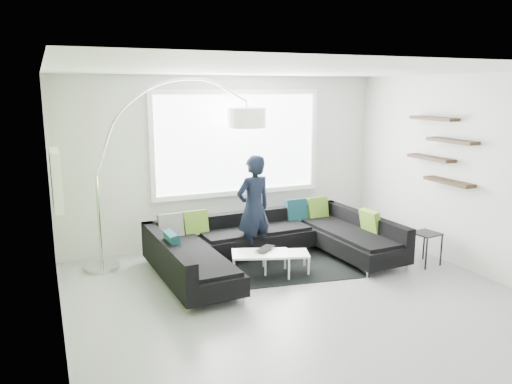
{
  "coord_description": "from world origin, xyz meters",
  "views": [
    {
      "loc": [
        -2.82,
        -5.27,
        2.59
      ],
      "look_at": [
        -0.14,
        0.9,
        1.19
      ],
      "focal_mm": 35.0,
      "sensor_mm": 36.0,
      "label": 1
    }
  ],
  "objects_px": {
    "sectional_sofa": "(275,246)",
    "person": "(254,208)",
    "laptop": "(269,250)",
    "coffee_table": "(273,262)",
    "arc_lamp": "(96,177)",
    "side_table": "(425,249)"
  },
  "relations": [
    {
      "from": "person",
      "to": "sectional_sofa",
      "type": "bearing_deg",
      "value": 98.94
    },
    {
      "from": "coffee_table",
      "to": "laptop",
      "type": "distance_m",
      "value": 0.19
    },
    {
      "from": "coffee_table",
      "to": "side_table",
      "type": "xyz_separation_m",
      "value": [
        2.25,
        -0.56,
        0.08
      ]
    },
    {
      "from": "sectional_sofa",
      "to": "coffee_table",
      "type": "xyz_separation_m",
      "value": [
        -0.14,
        -0.24,
        -0.16
      ]
    },
    {
      "from": "coffee_table",
      "to": "arc_lamp",
      "type": "height_order",
      "value": "arc_lamp"
    },
    {
      "from": "arc_lamp",
      "to": "laptop",
      "type": "height_order",
      "value": "arc_lamp"
    },
    {
      "from": "arc_lamp",
      "to": "laptop",
      "type": "distance_m",
      "value": 2.64
    },
    {
      "from": "coffee_table",
      "to": "arc_lamp",
      "type": "relative_size",
      "value": 0.37
    },
    {
      "from": "arc_lamp",
      "to": "side_table",
      "type": "relative_size",
      "value": 5.57
    },
    {
      "from": "person",
      "to": "laptop",
      "type": "height_order",
      "value": "person"
    },
    {
      "from": "person",
      "to": "laptop",
      "type": "bearing_deg",
      "value": 74.12
    },
    {
      "from": "arc_lamp",
      "to": "side_table",
      "type": "height_order",
      "value": "arc_lamp"
    },
    {
      "from": "person",
      "to": "laptop",
      "type": "distance_m",
      "value": 0.77
    },
    {
      "from": "sectional_sofa",
      "to": "laptop",
      "type": "distance_m",
      "value": 0.29
    },
    {
      "from": "sectional_sofa",
      "to": "person",
      "type": "height_order",
      "value": "person"
    },
    {
      "from": "person",
      "to": "arc_lamp",
      "type": "bearing_deg",
      "value": -25.77
    },
    {
      "from": "sectional_sofa",
      "to": "person",
      "type": "distance_m",
      "value": 0.66
    },
    {
      "from": "arc_lamp",
      "to": "laptop",
      "type": "bearing_deg",
      "value": -20.31
    },
    {
      "from": "person",
      "to": "laptop",
      "type": "relative_size",
      "value": 3.67
    },
    {
      "from": "sectional_sofa",
      "to": "laptop",
      "type": "relative_size",
      "value": 7.93
    },
    {
      "from": "sectional_sofa",
      "to": "laptop",
      "type": "xyz_separation_m",
      "value": [
        -0.2,
        -0.21,
        0.03
      ]
    },
    {
      "from": "side_table",
      "to": "laptop",
      "type": "distance_m",
      "value": 2.38
    }
  ]
}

